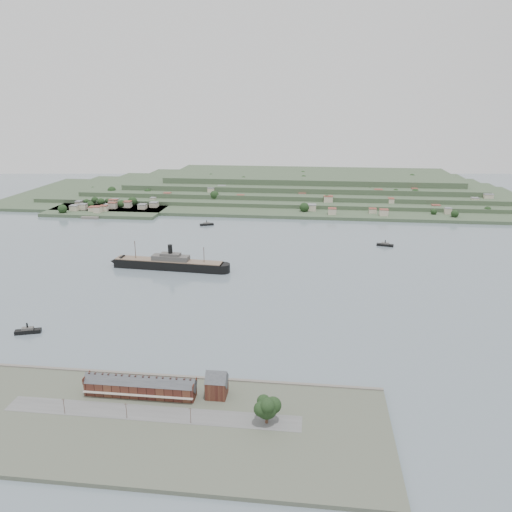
# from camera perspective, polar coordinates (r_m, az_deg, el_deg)

# --- Properties ---
(ground) EXTENTS (1400.00, 1400.00, 0.00)m
(ground) POSITION_cam_1_polar(r_m,az_deg,el_deg) (406.94, -3.85, -3.00)
(ground) COLOR slate
(ground) RESTS_ON ground
(near_shore) EXTENTS (220.00, 80.00, 2.60)m
(near_shore) POSITION_cam_1_polar(r_m,az_deg,el_deg) (245.50, -12.19, -18.00)
(near_shore) COLOR #4C5142
(near_shore) RESTS_ON ground
(terrace_row) EXTENTS (55.60, 9.80, 11.07)m
(terrace_row) POSITION_cam_1_polar(r_m,az_deg,el_deg) (259.98, -13.09, -14.34)
(terrace_row) COLOR #401B17
(terrace_row) RESTS_ON ground
(gabled_building) EXTENTS (10.40, 10.18, 14.09)m
(gabled_building) POSITION_cam_1_polar(r_m,az_deg,el_deg) (253.32, -4.52, -14.45)
(gabled_building) COLOR #401B17
(gabled_building) RESTS_ON ground
(far_peninsula) EXTENTS (760.00, 309.00, 30.00)m
(far_peninsula) POSITION_cam_1_polar(r_m,az_deg,el_deg) (779.86, 3.46, 7.81)
(far_peninsula) COLOR #374A31
(far_peninsula) RESTS_ON ground
(steamship) EXTENTS (110.52, 20.31, 26.50)m
(steamship) POSITION_cam_1_polar(r_m,az_deg,el_deg) (443.45, -10.27, -0.84)
(steamship) COLOR black
(steamship) RESTS_ON ground
(tugboat) EXTENTS (16.23, 8.87, 7.07)m
(tugboat) POSITION_cam_1_polar(r_m,az_deg,el_deg) (351.02, -24.62, -7.78)
(tugboat) COLOR black
(tugboat) RESTS_ON ground
(ferry_west) EXTENTS (16.79, 10.36, 6.11)m
(ferry_west) POSITION_cam_1_polar(r_m,az_deg,el_deg) (592.55, -5.65, 3.65)
(ferry_west) COLOR black
(ferry_west) RESTS_ON ground
(ferry_east) EXTENTS (17.30, 8.25, 6.26)m
(ferry_east) POSITION_cam_1_polar(r_m,az_deg,el_deg) (521.74, 14.54, 1.26)
(ferry_east) COLOR black
(ferry_east) RESTS_ON ground
(fig_tree) EXTENTS (12.28, 10.63, 13.70)m
(fig_tree) POSITION_cam_1_polar(r_m,az_deg,el_deg) (232.88, 1.30, -16.92)
(fig_tree) COLOR #492F21
(fig_tree) RESTS_ON ground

